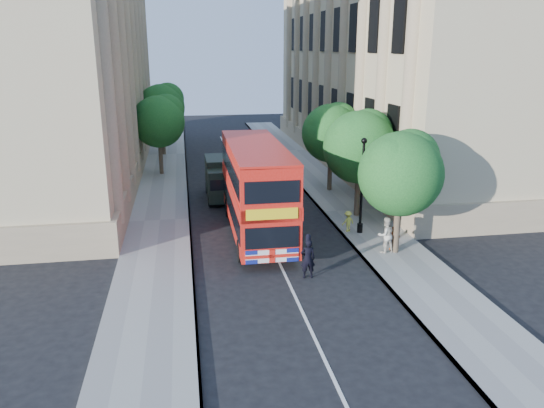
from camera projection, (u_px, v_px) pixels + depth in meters
name	position (u px, v px, depth m)	size (l,w,h in m)	color
ground	(292.00, 289.00, 22.25)	(120.00, 120.00, 0.00)	black
pavement_right	(350.00, 211.00, 32.61)	(3.50, 80.00, 0.12)	gray
pavement_left	(160.00, 221.00, 30.77)	(3.50, 80.00, 0.12)	gray
building_right	(396.00, 56.00, 44.58)	(12.00, 38.00, 18.00)	#C4AE88
building_left	(51.00, 57.00, 40.17)	(12.00, 38.00, 18.00)	#C4AE88
tree_right_near	(401.00, 169.00, 24.84)	(4.00, 4.00, 6.08)	#473828
tree_right_mid	(360.00, 143.00, 30.46)	(4.20, 4.20, 6.37)	#473828
tree_right_far	(332.00, 130.00, 36.17)	(4.00, 4.00, 6.15)	#473828
tree_left_far	(159.00, 119.00, 40.86)	(4.00, 4.00, 6.30)	#473828
tree_left_back	(162.00, 105.00, 48.35)	(4.20, 4.20, 6.65)	#473828
lamp_post	(362.00, 190.00, 28.01)	(0.32, 0.32, 5.16)	black
double_decker_bus	(256.00, 187.00, 27.97)	(2.84, 10.44, 4.81)	red
box_van	(221.00, 180.00, 35.05)	(1.95, 4.71, 2.69)	black
police_constable	(308.00, 259.00, 23.09)	(0.65, 0.43, 1.79)	black
woman_pedestrian	(386.00, 235.00, 25.68)	(0.86, 0.67, 1.78)	beige
child_a	(393.00, 238.00, 26.04)	(0.71, 0.30, 1.21)	orange
child_b	(348.00, 221.00, 28.68)	(0.74, 0.43, 1.15)	#F4F353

